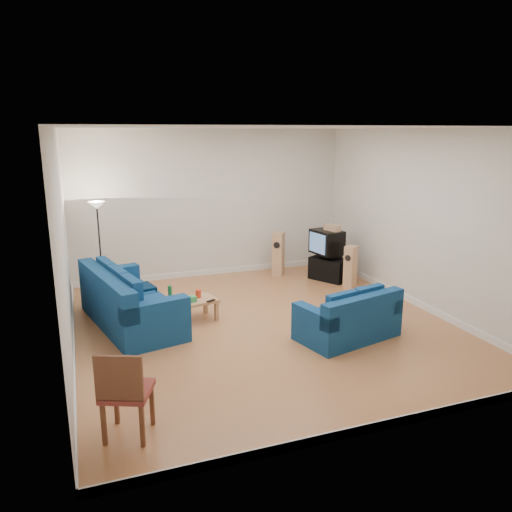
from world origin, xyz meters
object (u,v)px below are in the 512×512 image
object	(u,v)px
television	(327,242)
sofa_loveseat	(350,321)
tv_stand	(329,269)
sofa_three_seat	(127,305)
coffee_table	(186,304)

from	to	relation	value
television	sofa_loveseat	bearing A→B (deg)	-30.68
tv_stand	television	bearing A→B (deg)	-159.47
sofa_three_seat	sofa_loveseat	distance (m)	3.63
coffee_table	tv_stand	distance (m)	3.72
sofa_three_seat	tv_stand	bearing A→B (deg)	92.01
television	coffee_table	bearing A→B (deg)	-76.69
sofa_loveseat	television	xyz separation A→B (m)	(1.15, 2.97, 0.55)
sofa_three_seat	tv_stand	xyz separation A→B (m)	(4.38, 1.17, -0.10)
sofa_three_seat	television	xyz separation A→B (m)	(4.33, 1.22, 0.49)
sofa_three_seat	sofa_loveseat	size ratio (longest dim) A/B	1.52
coffee_table	sofa_loveseat	bearing A→B (deg)	-34.49
sofa_three_seat	television	world-z (taller)	television
coffee_table	television	bearing A→B (deg)	22.82
sofa_three_seat	tv_stand	distance (m)	4.54
sofa_loveseat	television	size ratio (longest dim) A/B	2.31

